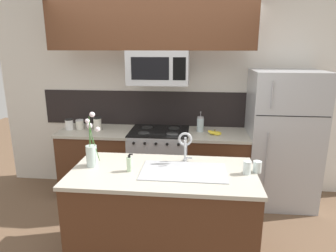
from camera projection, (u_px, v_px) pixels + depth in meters
The scene contains 21 objects.
ground_plane at pixel (149, 234), 3.27m from camera, with size 10.00×10.00×0.00m, color brown.
rear_partition at pixel (184, 98), 4.14m from camera, with size 5.20×0.10×2.60m, color silver.
splash_band at pixel (162, 109), 4.15m from camera, with size 3.36×0.01×0.48m, color black.
back_counter_left at pixel (99, 162), 4.10m from camera, with size 0.96×0.65×0.91m.
back_counter_right at pixel (216, 166), 3.95m from camera, with size 0.78×0.65×0.91m.
stove_range at pixel (160, 164), 4.02m from camera, with size 0.76×0.64×0.93m.
microwave at pixel (159, 67), 3.67m from camera, with size 0.74×0.40×0.41m.
upper_cabinet_band at pixel (151, 24), 3.52m from camera, with size 2.44×0.34×0.60m, color #4C2B19.
refrigerator at pixel (281, 139), 3.78m from camera, with size 0.84×0.74×1.71m.
storage_jar_tall at pixel (69, 124), 3.98m from camera, with size 0.11×0.11×0.15m.
storage_jar_medium at pixel (80, 124), 4.01m from camera, with size 0.10×0.10×0.13m.
storage_jar_short at pixel (97, 124), 3.96m from camera, with size 0.10×0.10×0.17m.
banana_bunch at pixel (215, 133), 3.77m from camera, with size 0.19×0.16×0.08m.
french_press at pixel (200, 124), 3.88m from camera, with size 0.09×0.09×0.27m.
island_counter at pixel (163, 216), 2.80m from camera, with size 1.66×0.82×0.91m.
kitchen_sink at pixel (184, 179), 2.68m from camera, with size 0.76×0.44×0.16m.
sink_faucet at pixel (185, 143), 2.82m from camera, with size 0.14×0.14×0.31m.
dish_soap_bottle at pixel (129, 164), 2.66m from camera, with size 0.06×0.05×0.16m.
drinking_glass at pixel (247, 168), 2.60m from camera, with size 0.07×0.07×0.12m.
spare_glass at pixel (257, 167), 2.64m from camera, with size 0.07×0.07×0.10m.
flower_vase at pixel (92, 152), 2.76m from camera, with size 0.15×0.15×0.50m.
Camera 1 is at (0.49, -2.82, 2.00)m, focal length 32.00 mm.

